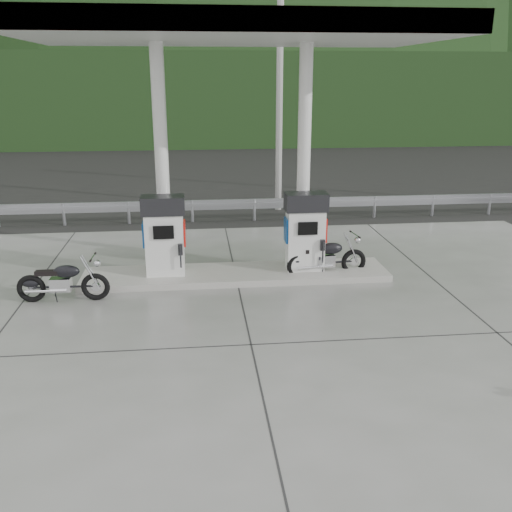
{
  "coord_description": "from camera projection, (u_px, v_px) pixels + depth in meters",
  "views": [
    {
      "loc": [
        -0.88,
        -9.93,
        4.47
      ],
      "look_at": [
        0.3,
        1.0,
        1.0
      ],
      "focal_mm": 40.0,
      "sensor_mm": 36.0,
      "label": 1
    }
  ],
  "objects": [
    {
      "name": "pump_island",
      "position": [
        236.0,
        274.0,
        13.19
      ],
      "size": [
        7.0,
        1.4,
        0.15
      ],
      "primitive_type": "cube",
      "color": "#99968F",
      "rests_on": "forecourt_apron"
    },
    {
      "name": "motorcycle_right",
      "position": [
        327.0,
        258.0,
        13.2
      ],
      "size": [
        1.86,
        0.78,
        0.85
      ],
      "primitive_type": null,
      "rotation": [
        0.0,
        0.0,
        0.12
      ],
      "color": "black",
      "rests_on": "forecourt_apron"
    },
    {
      "name": "motorcycle_left",
      "position": [
        63.0,
        282.0,
        11.72
      ],
      "size": [
        1.77,
        0.6,
        0.83
      ],
      "primitive_type": null,
      "rotation": [
        0.0,
        0.0,
        -0.03
      ],
      "color": "black",
      "rests_on": "forecourt_apron"
    },
    {
      "name": "tree_band",
      "position": [
        206.0,
        99.0,
        38.39
      ],
      "size": [
        80.0,
        6.0,
        6.0
      ],
      "primitive_type": "cube",
      "color": "black",
      "rests_on": "ground"
    },
    {
      "name": "canopy_column_left",
      "position": [
        162.0,
        161.0,
        12.63
      ],
      "size": [
        0.3,
        0.3,
        5.0
      ],
      "primitive_type": "cylinder",
      "color": "white",
      "rests_on": "pump_island"
    },
    {
      "name": "utility_pole_b",
      "position": [
        280.0,
        91.0,
        18.85
      ],
      "size": [
        0.22,
        0.22,
        8.0
      ],
      "primitive_type": "cylinder",
      "color": "#9A9994",
      "rests_on": "ground"
    },
    {
      "name": "forested_hills",
      "position": [
        200.0,
        116.0,
        67.74
      ],
      "size": [
        100.0,
        40.0,
        140.0
      ],
      "primitive_type": null,
      "color": "black",
      "rests_on": "ground"
    },
    {
      "name": "guardrail",
      "position": [
        223.0,
        200.0,
        18.22
      ],
      "size": [
        26.0,
        0.16,
        1.42
      ],
      "primitive_type": null,
      "color": "gray",
      "rests_on": "ground"
    },
    {
      "name": "gas_pump_right",
      "position": [
        305.0,
        232.0,
        13.06
      ],
      "size": [
        0.95,
        0.55,
        1.8
      ],
      "primitive_type": null,
      "color": "silver",
      "rests_on": "pump_island"
    },
    {
      "name": "canopy_roof",
      "position": [
        233.0,
        30.0,
        11.6
      ],
      "size": [
        8.5,
        5.0,
        0.4
      ],
      "primitive_type": "cube",
      "color": "silver",
      "rests_on": "canopy_column_left"
    },
    {
      "name": "ground",
      "position": [
        246.0,
        322.0,
        10.85
      ],
      "size": [
        160.0,
        160.0,
        0.0
      ],
      "primitive_type": "plane",
      "color": "black",
      "rests_on": "ground"
    },
    {
      "name": "gas_pump_left",
      "position": [
        164.0,
        236.0,
        12.73
      ],
      "size": [
        0.95,
        0.55,
        1.8
      ],
      "primitive_type": null,
      "color": "silver",
      "rests_on": "pump_island"
    },
    {
      "name": "forecourt_apron",
      "position": [
        246.0,
        322.0,
        10.84
      ],
      "size": [
        18.0,
        14.0,
        0.02
      ],
      "primitive_type": "cube",
      "color": "slate",
      "rests_on": "ground"
    },
    {
      "name": "road",
      "position": [
        219.0,
        199.0,
        21.75
      ],
      "size": [
        60.0,
        7.0,
        0.01
      ],
      "primitive_type": "cube",
      "color": "black",
      "rests_on": "ground"
    },
    {
      "name": "canopy_column_right",
      "position": [
        304.0,
        159.0,
        12.96
      ],
      "size": [
        0.3,
        0.3,
        5.0
      ],
      "primitive_type": "cylinder",
      "color": "white",
      "rests_on": "pump_island"
    }
  ]
}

